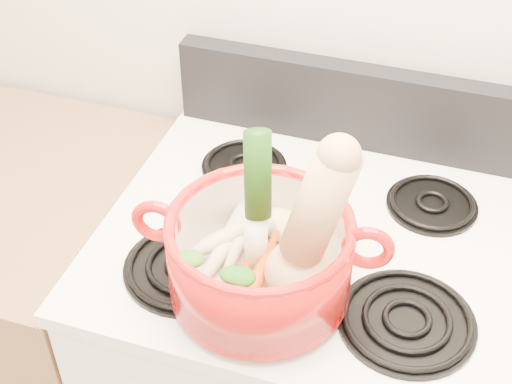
% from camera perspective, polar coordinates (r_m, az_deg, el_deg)
% --- Properties ---
extents(cooktop, '(0.78, 0.67, 0.03)m').
position_cam_1_polar(cooktop, '(1.33, 4.86, -3.74)').
color(cooktop, white).
rests_on(cooktop, stove_body).
extents(control_backsplash, '(0.76, 0.05, 0.18)m').
position_cam_1_polar(control_backsplash, '(1.49, 8.00, 6.83)').
color(control_backsplash, black).
rests_on(control_backsplash, cooktop).
extents(burner_front_left, '(0.22, 0.22, 0.02)m').
position_cam_1_polar(burner_front_left, '(1.25, -5.49, -5.88)').
color(burner_front_left, black).
rests_on(burner_front_left, cooktop).
extents(burner_front_right, '(0.22, 0.22, 0.02)m').
position_cam_1_polar(burner_front_right, '(1.18, 11.98, -9.95)').
color(burner_front_right, black).
rests_on(burner_front_right, cooktop).
extents(burner_back_left, '(0.17, 0.17, 0.02)m').
position_cam_1_polar(burner_back_left, '(1.45, -0.96, 2.22)').
color(burner_back_left, black).
rests_on(burner_back_left, cooktop).
extents(burner_back_right, '(0.17, 0.17, 0.02)m').
position_cam_1_polar(burner_back_right, '(1.40, 13.91, -0.86)').
color(burner_back_right, black).
rests_on(burner_back_right, cooktop).
extents(dutch_oven, '(0.33, 0.33, 0.15)m').
position_cam_1_polar(dutch_oven, '(1.14, 0.32, -5.21)').
color(dutch_oven, '#B7110F').
rests_on(dutch_oven, burner_front_left).
extents(pot_handle_left, '(0.08, 0.03, 0.08)m').
position_cam_1_polar(pot_handle_left, '(1.14, -7.97, -2.33)').
color(pot_handle_left, '#B7110F').
rests_on(pot_handle_left, dutch_oven).
extents(pot_handle_right, '(0.08, 0.03, 0.08)m').
position_cam_1_polar(pot_handle_right, '(1.10, 8.96, -4.45)').
color(pot_handle_right, '#B7110F').
rests_on(pot_handle_right, dutch_oven).
extents(squash, '(0.20, 0.15, 0.31)m').
position_cam_1_polar(squash, '(1.04, 3.81, -2.87)').
color(squash, tan).
rests_on(squash, dutch_oven).
extents(leek, '(0.07, 0.09, 0.28)m').
position_cam_1_polar(leek, '(1.09, -0.01, -1.05)').
color(leek, silver).
rests_on(leek, dutch_oven).
extents(ginger, '(0.11, 0.09, 0.05)m').
position_cam_1_polar(ginger, '(1.22, 2.24, -2.72)').
color(ginger, tan).
rests_on(ginger, dutch_oven).
extents(parsnip_0, '(0.08, 0.24, 0.07)m').
position_cam_1_polar(parsnip_0, '(1.17, -2.95, -4.92)').
color(parsnip_0, beige).
rests_on(parsnip_0, dutch_oven).
extents(parsnip_1, '(0.16, 0.16, 0.05)m').
position_cam_1_polar(parsnip_1, '(1.19, -2.66, -3.93)').
color(parsnip_1, beige).
rests_on(parsnip_1, dutch_oven).
extents(parsnip_2, '(0.05, 0.21, 0.06)m').
position_cam_1_polar(parsnip_2, '(1.19, -1.16, -3.34)').
color(parsnip_2, beige).
rests_on(parsnip_2, dutch_oven).
extents(parsnip_3, '(0.15, 0.16, 0.05)m').
position_cam_1_polar(parsnip_3, '(1.18, -3.18, -3.85)').
color(parsnip_3, beige).
rests_on(parsnip_3, dutch_oven).
extents(carrot_0, '(0.05, 0.15, 0.04)m').
position_cam_1_polar(carrot_0, '(1.14, -1.06, -7.33)').
color(carrot_0, '#D45F0A').
rests_on(carrot_0, dutch_oven).
extents(carrot_1, '(0.13, 0.13, 0.04)m').
position_cam_1_polar(carrot_1, '(1.12, -1.79, -7.70)').
color(carrot_1, '#CE490A').
rests_on(carrot_1, dutch_oven).
extents(carrot_2, '(0.03, 0.18, 0.05)m').
position_cam_1_polar(carrot_2, '(1.13, 0.35, -6.46)').
color(carrot_2, '#C43C09').
rests_on(carrot_2, dutch_oven).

